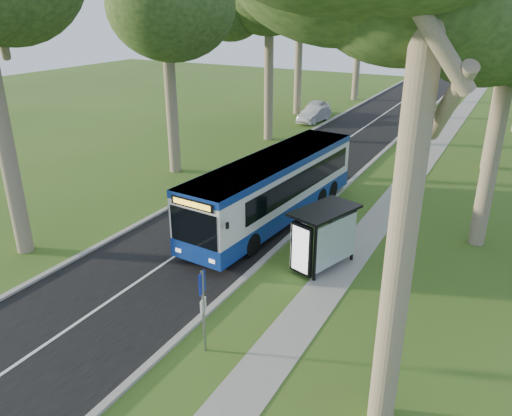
% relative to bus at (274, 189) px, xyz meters
% --- Properties ---
extents(ground, '(120.00, 120.00, 0.00)m').
position_rel_bus_xyz_m(ground, '(1.55, -3.96, -1.65)').
color(ground, '#39591C').
rests_on(ground, ground).
extents(road, '(7.00, 100.00, 0.02)m').
position_rel_bus_xyz_m(road, '(-1.95, 6.04, -1.64)').
color(road, black).
rests_on(road, ground).
extents(kerb_east, '(0.25, 100.00, 0.12)m').
position_rel_bus_xyz_m(kerb_east, '(1.55, 6.04, -1.59)').
color(kerb_east, '#9E9B93').
rests_on(kerb_east, ground).
extents(kerb_west, '(0.25, 100.00, 0.12)m').
position_rel_bus_xyz_m(kerb_west, '(-5.45, 6.04, -1.59)').
color(kerb_west, '#9E9B93').
rests_on(kerb_west, ground).
extents(centre_line, '(0.12, 100.00, 0.00)m').
position_rel_bus_xyz_m(centre_line, '(-1.95, 6.04, -1.63)').
color(centre_line, white).
rests_on(centre_line, road).
extents(footpath, '(1.50, 100.00, 0.02)m').
position_rel_bus_xyz_m(footpath, '(4.55, 6.04, -1.64)').
color(footpath, gray).
rests_on(footpath, ground).
extents(bus, '(3.47, 12.20, 3.19)m').
position_rel_bus_xyz_m(bus, '(0.00, 0.00, 0.00)').
color(bus, silver).
rests_on(bus, ground).
extents(bus_stop_sign, '(0.12, 0.39, 2.78)m').
position_rel_bus_xyz_m(bus_stop_sign, '(2.59, -9.87, 0.06)').
color(bus_stop_sign, gray).
rests_on(bus_stop_sign, ground).
extents(bus_shelter, '(2.35, 3.21, 2.47)m').
position_rel_bus_xyz_m(bus_shelter, '(3.90, -3.49, 0.08)').
color(bus_shelter, black).
rests_on(bus_shelter, ground).
extents(litter_bin, '(0.59, 0.59, 1.03)m').
position_rel_bus_xyz_m(litter_bin, '(3.22, -0.28, -1.13)').
color(litter_bin, black).
rests_on(litter_bin, ground).
extents(car_white, '(1.89, 4.39, 1.48)m').
position_rel_bus_xyz_m(car_white, '(-7.41, 23.69, -0.91)').
color(car_white, silver).
rests_on(car_white, ground).
extents(car_silver, '(1.80, 4.27, 1.37)m').
position_rel_bus_xyz_m(car_silver, '(-6.57, 21.30, -0.97)').
color(car_silver, '#A8AAAF').
rests_on(car_silver, ground).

